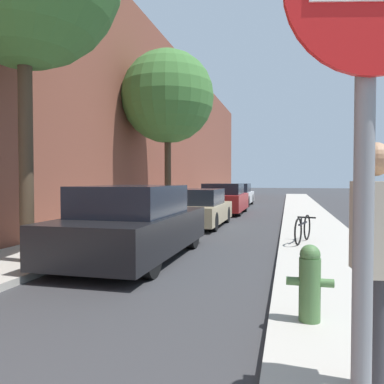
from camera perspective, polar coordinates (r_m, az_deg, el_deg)
ground_plane at (r=15.61m, az=6.28°, el=-4.10°), size 120.00×120.00×0.00m
sidewalk_left at (r=16.25m, az=-3.92°, el=-3.65°), size 2.00×52.00×0.12m
sidewalk_right at (r=15.49m, az=17.00°, el=-4.00°), size 2.00×52.00×0.12m
building_facade_left at (r=16.86m, az=-8.41°, el=11.11°), size 0.70×52.00×8.67m
parked_car_black at (r=7.94m, az=-8.51°, el=-4.73°), size 1.89×4.57×1.50m
parked_car_champagne at (r=13.37m, az=0.79°, el=-2.46°), size 1.83×4.05×1.29m
parked_car_red at (r=18.35m, az=4.73°, el=-1.07°), size 1.92×4.04×1.43m
parked_car_white at (r=24.12m, az=6.65°, el=-0.44°), size 1.77×4.24×1.37m
street_tree_far at (r=15.09m, az=-3.62°, el=13.84°), size 3.51×3.51×6.40m
fire_hydrant at (r=4.36m, az=17.03°, el=-12.59°), size 0.49×0.22×0.82m
traffic_sign_post at (r=1.50m, az=24.61°, el=12.87°), size 0.71×0.18×2.70m
pedestrian at (r=2.98m, az=25.25°, el=-7.85°), size 0.26×0.44×1.76m
bicycle at (r=9.58m, az=16.08°, el=-5.26°), size 0.53×1.50×0.63m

